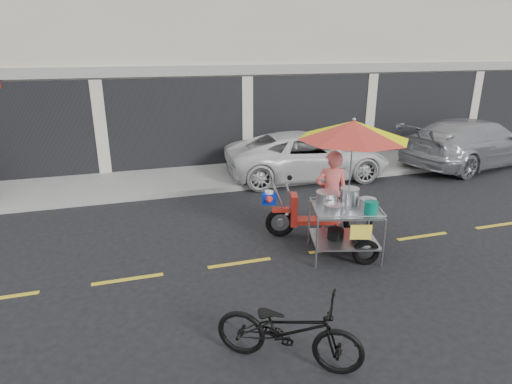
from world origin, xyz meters
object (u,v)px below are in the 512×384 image
object	(u,v)px
near_bicycle	(289,330)
food_vendor_rig	(342,167)
white_pickup	(307,155)
silver_pickup	(474,143)

from	to	relation	value
near_bicycle	food_vendor_rig	distance (m)	3.72
white_pickup	food_vendor_rig	bearing A→B (deg)	168.00
silver_pickup	near_bicycle	distance (m)	11.61
white_pickup	food_vendor_rig	distance (m)	4.88
silver_pickup	near_bicycle	size ratio (longest dim) A/B	2.87
near_bicycle	silver_pickup	bearing A→B (deg)	-19.13
white_pickup	silver_pickup	xyz separation A→B (m)	(5.78, -0.39, 0.10)
white_pickup	food_vendor_rig	world-z (taller)	food_vendor_rig
near_bicycle	food_vendor_rig	world-z (taller)	food_vendor_rig
food_vendor_rig	near_bicycle	bearing A→B (deg)	-111.61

